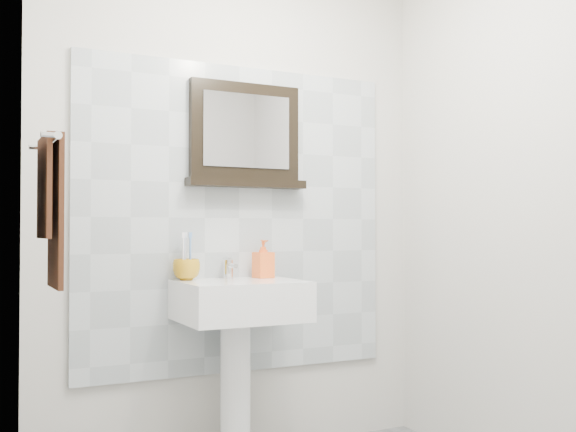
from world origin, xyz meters
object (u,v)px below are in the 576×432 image
Objects in this scene: pedestal_sink at (239,321)px; toothbrush_cup at (186,270)px; hand_towel at (51,200)px; framed_mirror at (245,138)px; soap_dispenser at (263,259)px.

pedestal_sink is 0.34m from toothbrush_cup.
hand_towel is (-0.86, -0.29, 0.52)m from pedestal_sink.
framed_mirror is (0.11, 0.19, 0.87)m from pedestal_sink.
pedestal_sink is at bearing 18.65° from hand_towel.
framed_mirror is (-0.07, 0.07, 0.59)m from soap_dispenser.
hand_towel is at bearing -153.73° from framed_mirror.
pedestal_sink reaches higher than toothbrush_cup.
pedestal_sink is at bearing -119.60° from framed_mirror.
hand_towel is (-0.96, -0.48, -0.34)m from framed_mirror.
framed_mirror is at bearing 10.06° from toothbrush_cup.
framed_mirror is 1.13m from hand_towel.
framed_mirror is at bearing 26.27° from hand_towel.
pedestal_sink is 1.59× the size of framed_mirror.
hand_towel is at bearing -147.08° from toothbrush_cup.
toothbrush_cup is 0.71m from framed_mirror.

